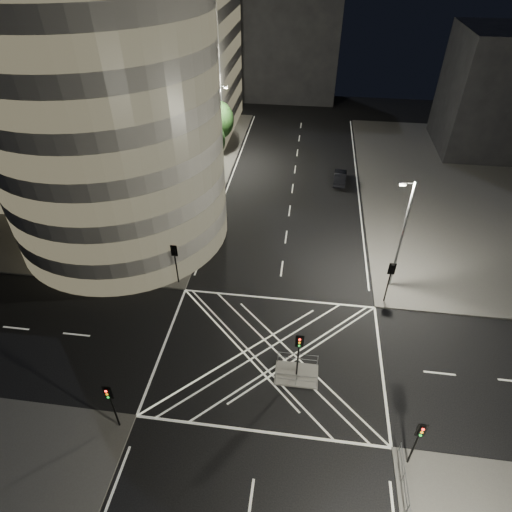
# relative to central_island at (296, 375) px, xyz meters

# --- Properties ---
(ground) EXTENTS (120.00, 120.00, 0.00)m
(ground) POSITION_rel_central_island_xyz_m (-2.00, 1.50, -0.07)
(ground) COLOR black
(ground) RESTS_ON ground
(sidewalk_far_left) EXTENTS (42.00, 42.00, 0.15)m
(sidewalk_far_left) POSITION_rel_central_island_xyz_m (-31.00, 28.50, 0.00)
(sidewalk_far_left) COLOR #504E4B
(sidewalk_far_left) RESTS_ON ground
(central_island) EXTENTS (3.00, 2.00, 0.15)m
(central_island) POSITION_rel_central_island_xyz_m (0.00, 0.00, 0.00)
(central_island) COLOR slate
(central_island) RESTS_ON ground
(office_tower_curved) EXTENTS (30.00, 29.00, 27.20)m
(office_tower_curved) POSITION_rel_central_island_xyz_m (-22.74, 20.24, 12.58)
(office_tower_curved) COLOR gray
(office_tower_curved) RESTS_ON sidewalk_far_left
(office_block_rear) EXTENTS (24.00, 16.00, 22.00)m
(office_block_rear) POSITION_rel_central_island_xyz_m (-24.00, 43.50, 11.07)
(office_block_rear) COLOR gray
(office_block_rear) RESTS_ON sidewalk_far_left
(building_right_far) EXTENTS (14.00, 12.00, 15.00)m
(building_right_far) POSITION_rel_central_island_xyz_m (24.00, 41.50, 7.58)
(building_right_far) COLOR black
(building_right_far) RESTS_ON sidewalk_far_right
(building_far_end) EXTENTS (18.00, 8.00, 18.00)m
(building_far_end) POSITION_rel_central_island_xyz_m (-6.00, 59.50, 8.93)
(building_far_end) COLOR black
(building_far_end) RESTS_ON ground
(tree_a) EXTENTS (3.99, 3.99, 6.81)m
(tree_a) POSITION_rel_central_island_xyz_m (-12.50, 10.50, 4.58)
(tree_a) COLOR black
(tree_a) RESTS_ON sidewalk_far_left
(tree_b) EXTENTS (5.05, 5.05, 8.24)m
(tree_b) POSITION_rel_central_island_xyz_m (-12.50, 16.50, 5.41)
(tree_b) COLOR black
(tree_b) RESTS_ON sidewalk_far_left
(tree_c) EXTENTS (4.55, 4.55, 6.81)m
(tree_c) POSITION_rel_central_island_xyz_m (-12.50, 22.50, 4.26)
(tree_c) COLOR black
(tree_c) RESTS_ON sidewalk_far_left
(tree_d) EXTENTS (4.31, 4.31, 6.91)m
(tree_d) POSITION_rel_central_island_xyz_m (-12.50, 28.50, 4.49)
(tree_d) COLOR black
(tree_d) RESTS_ON sidewalk_far_left
(tree_e) EXTENTS (4.30, 4.30, 7.13)m
(tree_e) POSITION_rel_central_island_xyz_m (-12.50, 34.50, 4.72)
(tree_e) COLOR black
(tree_e) RESTS_ON sidewalk_far_left
(traffic_signal_fl) EXTENTS (0.55, 0.22, 4.00)m
(traffic_signal_fl) POSITION_rel_central_island_xyz_m (-10.80, 8.30, 2.84)
(traffic_signal_fl) COLOR black
(traffic_signal_fl) RESTS_ON sidewalk_far_left
(traffic_signal_nl) EXTENTS (0.55, 0.22, 4.00)m
(traffic_signal_nl) POSITION_rel_central_island_xyz_m (-10.80, -5.30, 2.84)
(traffic_signal_nl) COLOR black
(traffic_signal_nl) RESTS_ON sidewalk_near_left
(traffic_signal_fr) EXTENTS (0.55, 0.22, 4.00)m
(traffic_signal_fr) POSITION_rel_central_island_xyz_m (6.80, 8.30, 2.84)
(traffic_signal_fr) COLOR black
(traffic_signal_fr) RESTS_ON sidewalk_far_right
(traffic_signal_nr) EXTENTS (0.55, 0.22, 4.00)m
(traffic_signal_nr) POSITION_rel_central_island_xyz_m (6.80, -5.30, 2.84)
(traffic_signal_nr) COLOR black
(traffic_signal_nr) RESTS_ON sidewalk_near_right
(traffic_signal_island) EXTENTS (0.55, 0.22, 4.00)m
(traffic_signal_island) POSITION_rel_central_island_xyz_m (0.00, 0.00, 2.84)
(traffic_signal_island) COLOR black
(traffic_signal_island) RESTS_ON central_island
(street_lamp_left_near) EXTENTS (1.25, 0.25, 10.00)m
(street_lamp_left_near) POSITION_rel_central_island_xyz_m (-11.44, 13.50, 5.47)
(street_lamp_left_near) COLOR slate
(street_lamp_left_near) RESTS_ON sidewalk_far_left
(street_lamp_left_far) EXTENTS (1.25, 0.25, 10.00)m
(street_lamp_left_far) POSITION_rel_central_island_xyz_m (-11.44, 31.50, 5.47)
(street_lamp_left_far) COLOR slate
(street_lamp_left_far) RESTS_ON sidewalk_far_left
(street_lamp_right_far) EXTENTS (1.25, 0.25, 10.00)m
(street_lamp_right_far) POSITION_rel_central_island_xyz_m (7.44, 10.50, 5.47)
(street_lamp_right_far) COLOR slate
(street_lamp_right_far) RESTS_ON sidewalk_far_right
(railing_island_south) EXTENTS (2.80, 0.06, 1.10)m
(railing_island_south) POSITION_rel_central_island_xyz_m (0.00, -0.90, 0.62)
(railing_island_south) COLOR slate
(railing_island_south) RESTS_ON central_island
(railing_island_north) EXTENTS (2.80, 0.06, 1.10)m
(railing_island_north) POSITION_rel_central_island_xyz_m (0.00, 0.90, 0.62)
(railing_island_north) COLOR slate
(railing_island_north) RESTS_ON central_island
(sedan) EXTENTS (1.73, 4.21, 1.36)m
(sedan) POSITION_rel_central_island_xyz_m (3.56, 28.81, 0.60)
(sedan) COLOR black
(sedan) RESTS_ON ground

